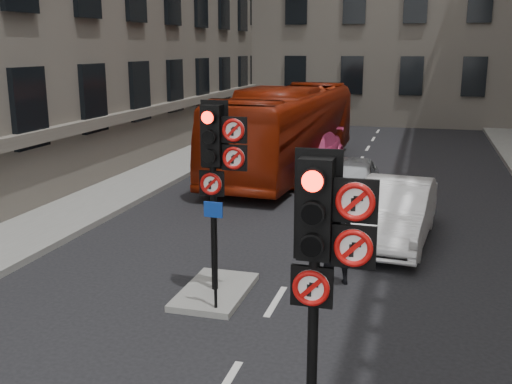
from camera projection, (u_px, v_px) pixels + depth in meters
The scene contains 11 objects.
pavement_left at pixel (114, 189), 19.58m from camera, with size 3.00×50.00×0.16m, color gray.
centre_island at pixel (215, 292), 11.46m from camera, with size 1.20×2.00×0.12m, color gray.
signal_near at pixel (323, 242), 6.41m from camera, with size 0.91×0.40×3.58m.
signal_far at pixel (217, 156), 10.81m from camera, with size 0.91×0.40×3.58m.
car_silver at pixel (349, 185), 17.22m from camera, with size 1.80×4.47×1.52m, color #9CA0A4.
car_white at pixel (395, 212), 14.44m from camera, with size 1.58×4.53×1.49m, color white.
car_pink at pixel (309, 152), 22.85m from camera, with size 2.04×5.02×1.46m, color #D73F7A.
bus_red at pixel (287, 129), 22.54m from camera, with size 2.68×11.46×3.19m, color maroon.
motorcycle at pixel (384, 223), 14.20m from camera, with size 0.51×1.80×1.08m, color black.
motorcyclist at pixel (337, 238), 11.78m from camera, with size 0.70×0.46×1.92m, color black.
info_sign at pixel (214, 240), 10.31m from camera, with size 0.34×0.11×1.95m.
Camera 1 is at (2.45, -5.08, 4.62)m, focal length 42.00 mm.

